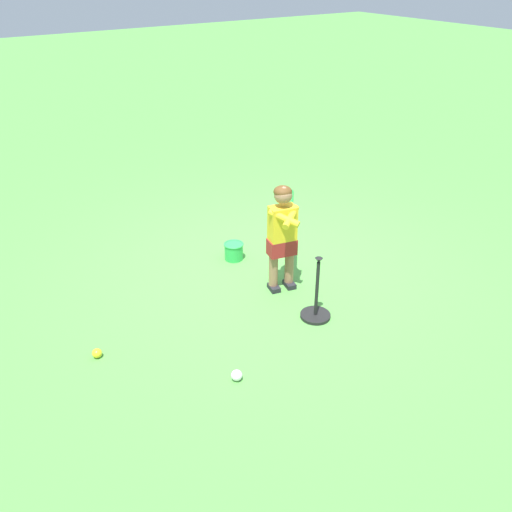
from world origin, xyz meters
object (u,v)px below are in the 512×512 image
Objects in this scene: play_ball_by_bucket at (237,375)px; batting_tee at (316,307)px; child_batter at (283,229)px; play_ball_midfield at (97,353)px; toy_bucket at (234,251)px.

batting_tee reaches higher than play_ball_by_bucket.
batting_tee is at bearing 175.49° from child_batter.
child_batter is 12.01× the size of play_ball_by_bucket.
toy_bucket reaches higher than play_ball_midfield.
toy_bucket is (0.75, 0.09, -0.55)m from child_batter.
batting_tee is (-0.59, 0.05, -0.55)m from child_batter.
batting_tee is (0.32, -1.05, 0.06)m from play_ball_by_bucket.
batting_tee is (-0.56, -1.87, 0.06)m from play_ball_midfield.
play_ball_by_bucket is 1.20m from play_ball_midfield.
batting_tee is at bearing -106.70° from play_ball_midfield.
play_ball_midfield is (0.88, 0.81, -0.00)m from play_ball_by_bucket.
child_batter reaches higher than play_ball_midfield.
child_batter is 0.94m from toy_bucket.
play_ball_midfield is at bearing 113.32° from toy_bucket.
batting_tee is 2.87× the size of toy_bucket.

